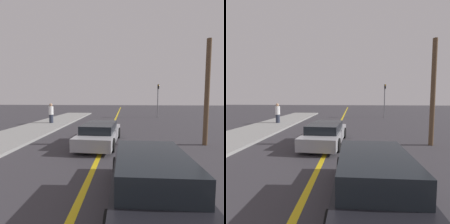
{
  "view_description": "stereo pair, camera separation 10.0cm",
  "coord_description": "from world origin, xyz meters",
  "views": [
    {
      "loc": [
        1.11,
        3.03,
        2.55
      ],
      "look_at": [
        0.22,
        15.03,
        1.53
      ],
      "focal_mm": 28.0,
      "sensor_mm": 36.0,
      "label": 1
    },
    {
      "loc": [
        1.21,
        3.04,
        2.55
      ],
      "look_at": [
        0.22,
        15.03,
        1.53
      ],
      "focal_mm": 28.0,
      "sensor_mm": 36.0,
      "label": 2
    }
  ],
  "objects": [
    {
      "name": "car_ahead_center",
      "position": [
        -0.24,
        12.4,
        0.58
      ],
      "size": [
        2.11,
        4.7,
        1.17
      ],
      "rotation": [
        0.0,
        0.0,
        -0.05
      ],
      "color": "#9E9EA3",
      "rests_on": "ground_plane"
    },
    {
      "name": "utility_pole",
      "position": [
        5.39,
        12.55,
        2.77
      ],
      "size": [
        0.24,
        0.24,
        5.55
      ],
      "color": "brown",
      "rests_on": "ground_plane"
    },
    {
      "name": "pedestrian_mid_group",
      "position": [
        -5.85,
        18.95,
        1.06
      ],
      "size": [
        0.43,
        0.43,
        1.84
      ],
      "color": "#282D3D",
      "rests_on": "sidewalk_left"
    },
    {
      "name": "car_near_right_lane",
      "position": [
        1.7,
        6.9,
        0.65
      ],
      "size": [
        1.87,
        4.18,
        1.33
      ],
      "rotation": [
        0.0,
        0.0,
        0.01
      ],
      "color": "black",
      "rests_on": "ground_plane"
    },
    {
      "name": "sidewalk_left",
      "position": [
        -5.96,
        14.87,
        0.07
      ],
      "size": [
        3.71,
        29.74,
        0.14
      ],
      "color": "gray",
      "rests_on": "ground_plane"
    },
    {
      "name": "traffic_light",
      "position": [
        5.2,
        25.25,
        2.54
      ],
      "size": [
        0.18,
        0.4,
        4.14
      ],
      "color": "slate",
      "rests_on": "ground_plane"
    },
    {
      "name": "road_center_line",
      "position": [
        0.0,
        18.0,
        0.0
      ],
      "size": [
        0.2,
        60.0,
        0.01
      ],
      "color": "gold",
      "rests_on": "ground_plane"
    }
  ]
}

